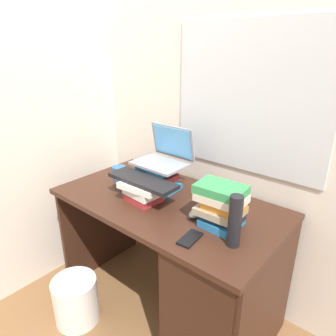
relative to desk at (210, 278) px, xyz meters
name	(u,v)px	position (x,y,z in m)	size (l,w,h in m)	color
ground_plane	(167,303)	(-0.33, 0.03, -0.41)	(6.00, 6.00, 0.00)	brown
wall_back	(210,96)	(-0.32, 0.42, 0.89)	(6.00, 0.06, 2.60)	silver
wall_left	(67,90)	(-1.21, 0.03, 0.89)	(0.05, 6.00, 2.60)	beige
desk	(210,278)	(0.00, 0.00, 0.00)	(1.30, 0.70, 0.76)	#381E14
book_stack_tall	(159,177)	(-0.46, 0.11, 0.42)	(0.23, 0.20, 0.16)	#2672B2
book_stack_keyboard_riser	(143,191)	(-0.43, -0.06, 0.41)	(0.25, 0.20, 0.12)	#B22D33
book_stack_side	(222,205)	(0.04, 0.00, 0.46)	(0.24, 0.19, 0.21)	#2672B2
laptop	(165,155)	(-0.46, 0.16, 0.55)	(0.31, 0.26, 0.22)	gray
keyboard	(143,180)	(-0.43, -0.06, 0.47)	(0.42, 0.14, 0.02)	black
computer_mouse	(196,213)	(-0.10, -0.01, 0.36)	(0.06, 0.10, 0.04)	#A5A8AD
mug	(119,173)	(-0.76, 0.05, 0.39)	(0.12, 0.09, 0.09)	#265999
water_bottle	(235,221)	(0.17, -0.10, 0.46)	(0.06, 0.06, 0.24)	black
cell_phone	(190,238)	(0.00, -0.19, 0.35)	(0.07, 0.14, 0.01)	black
wastebasket	(76,300)	(-0.67, -0.42, -0.27)	(0.27, 0.27, 0.29)	silver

